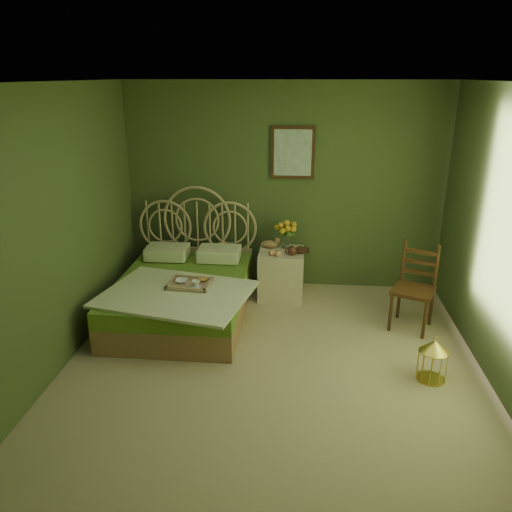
# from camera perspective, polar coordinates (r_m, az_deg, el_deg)

# --- Properties ---
(floor) EXTENTS (4.50, 4.50, 0.00)m
(floor) POSITION_cam_1_polar(r_m,az_deg,el_deg) (4.79, 1.72, -13.61)
(floor) COLOR tan
(floor) RESTS_ON ground
(ceiling) EXTENTS (4.50, 4.50, 0.00)m
(ceiling) POSITION_cam_1_polar(r_m,az_deg,el_deg) (3.99, 2.13, 19.23)
(ceiling) COLOR silver
(ceiling) RESTS_ON wall_back
(wall_back) EXTENTS (4.00, 0.00, 4.00)m
(wall_back) POSITION_cam_1_polar(r_m,az_deg,el_deg) (6.38, 3.18, 7.76)
(wall_back) COLOR #485A2F
(wall_back) RESTS_ON floor
(wall_left) EXTENTS (0.00, 4.50, 4.50)m
(wall_left) POSITION_cam_1_polar(r_m,az_deg,el_deg) (4.76, -22.88, 1.89)
(wall_left) COLOR #485A2F
(wall_left) RESTS_ON floor
(wall_art) EXTENTS (0.54, 0.04, 0.64)m
(wall_art) POSITION_cam_1_polar(r_m,az_deg,el_deg) (6.27, 4.23, 11.70)
(wall_art) COLOR #371F0F
(wall_art) RESTS_ON wall_back
(bed) EXTENTS (1.69, 2.14, 1.32)m
(bed) POSITION_cam_1_polar(r_m,az_deg,el_deg) (5.84, -8.31, -4.07)
(bed) COLOR #A17650
(bed) RESTS_ON floor
(nightstand) EXTENTS (0.55, 0.55, 1.03)m
(nightstand) POSITION_cam_1_polar(r_m,az_deg,el_deg) (6.25, 2.94, -1.48)
(nightstand) COLOR beige
(nightstand) RESTS_ON floor
(chair) EXTENTS (0.55, 0.55, 0.95)m
(chair) POSITION_cam_1_polar(r_m,az_deg,el_deg) (5.72, 17.48, -2.77)
(chair) COLOR #371F0F
(chair) RESTS_ON floor
(birdcage) EXTENTS (0.26, 0.26, 0.40)m
(birdcage) POSITION_cam_1_polar(r_m,az_deg,el_deg) (4.93, 19.53, -11.21)
(birdcage) COLOR gold
(birdcage) RESTS_ON floor
(book_lower) EXTENTS (0.16, 0.21, 0.02)m
(book_lower) POSITION_cam_1_polar(r_m,az_deg,el_deg) (6.17, 4.61, 0.65)
(book_lower) COLOR #381E0F
(book_lower) RESTS_ON nightstand
(book_upper) EXTENTS (0.20, 0.24, 0.02)m
(book_upper) POSITION_cam_1_polar(r_m,az_deg,el_deg) (6.16, 4.62, 0.82)
(book_upper) COLOR #472819
(book_upper) RESTS_ON nightstand
(cereal_bowl) EXTENTS (0.14, 0.14, 0.03)m
(cereal_bowl) POSITION_cam_1_polar(r_m,az_deg,el_deg) (5.52, -8.48, -2.85)
(cereal_bowl) COLOR white
(cereal_bowl) RESTS_ON bed
(coffee_cup) EXTENTS (0.10, 0.10, 0.08)m
(coffee_cup) POSITION_cam_1_polar(r_m,az_deg,el_deg) (5.37, -6.90, -3.17)
(coffee_cup) COLOR white
(coffee_cup) RESTS_ON bed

